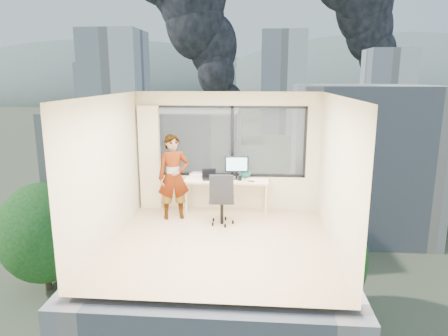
# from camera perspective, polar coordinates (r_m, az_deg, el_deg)

# --- Properties ---
(floor) EXTENTS (4.00, 4.00, 0.01)m
(floor) POSITION_cam_1_polar(r_m,az_deg,el_deg) (7.41, -0.64, -10.44)
(floor) COLOR tan
(floor) RESTS_ON ground
(ceiling) EXTENTS (4.00, 4.00, 0.01)m
(ceiling) POSITION_cam_1_polar(r_m,az_deg,el_deg) (6.81, -0.70, 10.09)
(ceiling) COLOR white
(ceiling) RESTS_ON ground
(wall_front) EXTENTS (4.00, 0.01, 2.60)m
(wall_front) POSITION_cam_1_polar(r_m,az_deg,el_deg) (5.08, -2.78, -5.80)
(wall_front) COLOR beige
(wall_front) RESTS_ON ground
(wall_left) EXTENTS (0.01, 4.00, 2.60)m
(wall_left) POSITION_cam_1_polar(r_m,az_deg,el_deg) (7.45, -16.17, -0.29)
(wall_left) COLOR beige
(wall_left) RESTS_ON ground
(wall_right) EXTENTS (0.01, 4.00, 2.60)m
(wall_right) POSITION_cam_1_polar(r_m,az_deg,el_deg) (7.10, 15.62, -0.89)
(wall_right) COLOR beige
(wall_right) RESTS_ON ground
(window_wall) EXTENTS (3.30, 0.16, 1.55)m
(window_wall) POSITION_cam_1_polar(r_m,az_deg,el_deg) (8.91, 0.85, 3.77)
(window_wall) COLOR black
(window_wall) RESTS_ON ground
(curtain) EXTENTS (0.45, 0.14, 2.30)m
(curtain) POSITION_cam_1_polar(r_m,az_deg,el_deg) (9.14, -10.35, 1.41)
(curtain) COLOR #F3E8BE
(curtain) RESTS_ON floor
(desk) EXTENTS (1.80, 0.60, 0.75)m
(desk) POSITION_cam_1_polar(r_m,az_deg,el_deg) (8.83, 0.35, -3.96)
(desk) COLOR #CCBB89
(desk) RESTS_ON floor
(chair) EXTENTS (0.58, 0.58, 1.09)m
(chair) POSITION_cam_1_polar(r_m,az_deg,el_deg) (8.13, -0.30, -4.20)
(chair) COLOR black
(chair) RESTS_ON floor
(person) EXTENTS (0.74, 0.59, 1.77)m
(person) POSITION_cam_1_polar(r_m,az_deg,el_deg) (8.45, -7.09, -1.27)
(person) COLOR #2D2D33
(person) RESTS_ON floor
(monitor) EXTENTS (0.51, 0.15, 0.50)m
(monitor) POSITION_cam_1_polar(r_m,az_deg,el_deg) (8.74, 1.78, 0.10)
(monitor) COLOR black
(monitor) RESTS_ON desk
(game_console) EXTENTS (0.34, 0.31, 0.07)m
(game_console) POSITION_cam_1_polar(r_m,az_deg,el_deg) (9.05, -3.73, -0.90)
(game_console) COLOR white
(game_console) RESTS_ON desk
(laptop) EXTENTS (0.37, 0.38, 0.20)m
(laptop) POSITION_cam_1_polar(r_m,az_deg,el_deg) (8.71, -2.06, -0.99)
(laptop) COLOR black
(laptop) RESTS_ON desk
(cellphone) EXTENTS (0.13, 0.07, 0.01)m
(cellphone) POSITION_cam_1_polar(r_m,az_deg,el_deg) (8.58, 3.88, -1.86)
(cellphone) COLOR black
(cellphone) RESTS_ON desk
(pen_cup) EXTENTS (0.09, 0.09, 0.10)m
(pen_cup) POSITION_cam_1_polar(r_m,az_deg,el_deg) (8.65, 2.25, -1.42)
(pen_cup) COLOR black
(pen_cup) RESTS_ON desk
(handbag) EXTENTS (0.30, 0.21, 0.21)m
(handbag) POSITION_cam_1_polar(r_m,az_deg,el_deg) (8.86, 2.91, -0.72)
(handbag) COLOR #0C4549
(handbag) RESTS_ON desk
(exterior_ground) EXTENTS (400.00, 400.00, 0.04)m
(exterior_ground) POSITION_cam_1_polar(r_m,az_deg,el_deg) (127.90, 4.38, 5.12)
(exterior_ground) COLOR #515B3D
(exterior_ground) RESTS_ON ground
(near_bldg_a) EXTENTS (16.00, 12.00, 14.00)m
(near_bldg_a) POSITION_cam_1_polar(r_m,az_deg,el_deg) (39.29, -9.68, -2.05)
(near_bldg_a) COLOR beige
(near_bldg_a) RESTS_ON exterior_ground
(near_bldg_b) EXTENTS (14.00, 13.00, 16.00)m
(near_bldg_b) POSITION_cam_1_polar(r_m,az_deg,el_deg) (47.05, 18.57, 1.16)
(near_bldg_b) COLOR white
(near_bldg_b) RESTS_ON exterior_ground
(far_tower_a) EXTENTS (14.00, 14.00, 28.00)m
(far_tower_a) POSITION_cam_1_polar(r_m,az_deg,el_deg) (107.88, -14.88, 10.79)
(far_tower_a) COLOR silver
(far_tower_a) RESTS_ON exterior_ground
(far_tower_b) EXTENTS (13.00, 13.00, 30.00)m
(far_tower_b) POSITION_cam_1_polar(r_m,az_deg,el_deg) (127.01, 8.18, 11.76)
(far_tower_b) COLOR silver
(far_tower_b) RESTS_ON exterior_ground
(far_tower_c) EXTENTS (15.00, 15.00, 26.00)m
(far_tower_c) POSITION_cam_1_polar(r_m,az_deg,el_deg) (153.39, 21.87, 10.39)
(far_tower_c) COLOR silver
(far_tower_c) RESTS_ON exterior_ground
(far_tower_d) EXTENTS (16.00, 14.00, 22.00)m
(far_tower_d) POSITION_cam_1_polar(r_m,az_deg,el_deg) (168.20, -16.72, 10.21)
(far_tower_d) COLOR silver
(far_tower_d) RESTS_ON exterior_ground
(hill_a) EXTENTS (288.00, 216.00, 90.00)m
(hill_a) POSITION_cam_1_polar(r_m,az_deg,el_deg) (348.75, -15.78, 9.50)
(hill_a) COLOR slate
(hill_a) RESTS_ON exterior_ground
(hill_b) EXTENTS (300.00, 220.00, 96.00)m
(hill_b) POSITION_cam_1_polar(r_m,az_deg,el_deg) (341.97, 21.85, 9.02)
(hill_b) COLOR slate
(hill_b) RESTS_ON exterior_ground
(tree_a) EXTENTS (7.00, 7.00, 8.00)m
(tree_a) POSITION_cam_1_polar(r_m,az_deg,el_deg) (35.66, -23.88, -9.63)
(tree_a) COLOR #194B19
(tree_a) RESTS_ON exterior_ground
(tree_b) EXTENTS (7.60, 7.60, 9.00)m
(tree_b) POSITION_cam_1_polar(r_m,az_deg,el_deg) (27.92, 11.44, -13.93)
(tree_b) COLOR #194B19
(tree_b) RESTS_ON exterior_ground
(tree_c) EXTENTS (8.40, 8.40, 10.00)m
(tree_c) POSITION_cam_1_polar(r_m,az_deg,el_deg) (52.79, 28.42, -1.86)
(tree_c) COLOR #194B19
(tree_c) RESTS_ON exterior_ground
(smoke_plume_b) EXTENTS (30.00, 18.00, 70.00)m
(smoke_plume_b) POSITION_cam_1_polar(r_m,az_deg,el_deg) (186.51, 22.93, 19.22)
(smoke_plume_b) COLOR black
(smoke_plume_b) RESTS_ON exterior_ground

